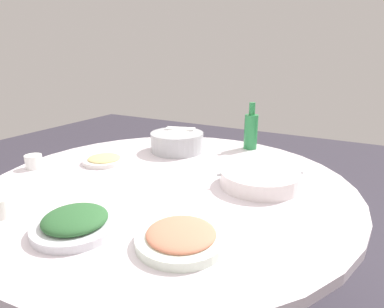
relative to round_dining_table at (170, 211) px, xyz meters
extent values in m
cylinder|color=#99999E|center=(0.00, 0.00, -0.24)|extent=(0.15, 0.15, 0.68)
cylinder|color=white|center=(0.00, 0.00, 0.11)|extent=(1.40, 1.40, 0.03)
cylinder|color=#B2B5BA|center=(0.18, -0.36, 0.18)|extent=(0.27, 0.27, 0.10)
ellipsoid|color=white|center=(0.18, -0.36, 0.18)|extent=(0.22, 0.22, 0.11)
cube|color=white|center=(0.20, -0.43, 0.23)|extent=(0.16, 0.10, 0.01)
cylinder|color=white|center=(-0.32, -0.13, 0.16)|extent=(0.29, 0.29, 0.06)
cylinder|color=black|center=(-0.32, -0.13, 0.15)|extent=(0.26, 0.26, 0.04)
cylinder|color=silver|center=(-0.32, -0.13, 0.18)|extent=(0.28, 0.18, 0.01)
cylinder|color=white|center=(0.38, -0.05, 0.14)|extent=(0.19, 0.19, 0.02)
ellipsoid|color=#D1BD79|center=(0.38, -0.05, 0.15)|extent=(0.15, 0.15, 0.02)
cylinder|color=silver|center=(0.04, 0.43, 0.14)|extent=(0.24, 0.24, 0.02)
ellipsoid|color=#2D6031|center=(0.04, 0.43, 0.17)|extent=(0.18, 0.18, 0.05)
cylinder|color=white|center=(-0.26, 0.34, 0.14)|extent=(0.24, 0.24, 0.03)
ellipsoid|color=#DE8161|center=(-0.26, 0.34, 0.16)|extent=(0.18, 0.18, 0.03)
cylinder|color=#2A8847|center=(-0.13, -0.59, 0.22)|extent=(0.07, 0.07, 0.18)
cylinder|color=#2A8847|center=(-0.13, -0.59, 0.34)|extent=(0.03, 0.03, 0.06)
cylinder|color=white|center=(0.30, 0.48, 0.16)|extent=(0.06, 0.06, 0.06)
cylinder|color=white|center=(0.59, 0.15, 0.16)|extent=(0.07, 0.07, 0.06)
camera|label=1|loc=(-0.64, 0.97, 0.61)|focal=30.04mm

